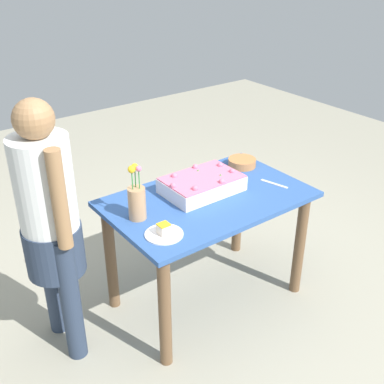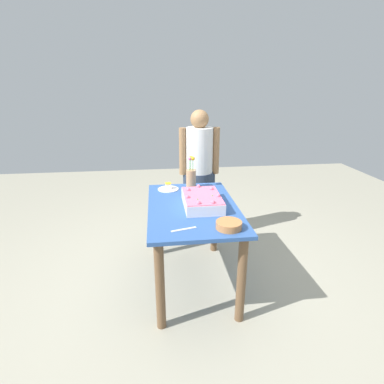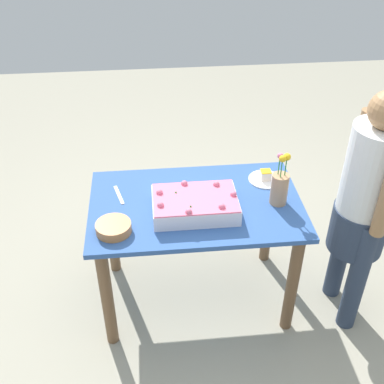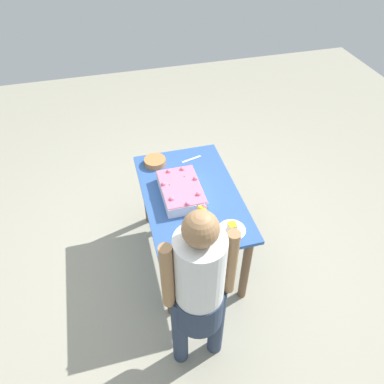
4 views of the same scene
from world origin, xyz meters
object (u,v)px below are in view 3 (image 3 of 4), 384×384
Objects in this scene: sheet_cake at (195,204)px; cake_knife at (119,195)px; fruit_bowl at (114,228)px; flower_vase at (280,186)px; person_standing at (365,200)px; serving_plate_with_slice at (265,178)px.

cake_knife is at bearing 155.11° from sheet_cake.
cake_knife is 1.00× the size of fruit_bowl.
person_standing reaches higher than flower_vase.
serving_plate_with_slice is 0.60m from person_standing.
fruit_bowl is at bearing -164.01° from sheet_cake.
flower_vase is at bearing 4.49° from sheet_cake.
serving_plate_with_slice is at bearing -39.14° from person_standing.
flower_vase is 0.94m from fruit_bowl.
fruit_bowl is at bearing 0.80° from person_standing.
serving_plate_with_slice is 0.63× the size of flower_vase.
flower_vase reaches higher than sheet_cake.
sheet_cake reaches higher than serving_plate_with_slice.
person_standing is (1.36, 0.02, 0.06)m from fruit_bowl.
sheet_cake is at bearing -175.51° from flower_vase.
sheet_cake is 0.53m from serving_plate_with_slice.
serving_plate_with_slice is 1.08× the size of cake_knife.
fruit_bowl is (-0.44, -0.13, -0.02)m from sheet_cake.
flower_vase is at bearing -84.82° from serving_plate_with_slice.
person_standing is at bearing -6.70° from sheet_cake.
person_standing reaches higher than fruit_bowl.
person_standing is (0.46, -0.37, 0.07)m from serving_plate_with_slice.
sheet_cake is 0.46m from fruit_bowl.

